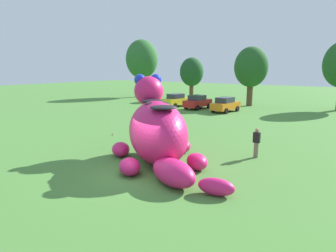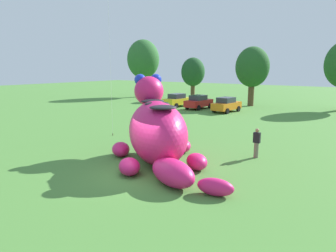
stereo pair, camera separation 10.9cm
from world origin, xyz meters
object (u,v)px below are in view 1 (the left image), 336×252
(giant_inflatable_creature, at_px, (158,131))
(spectator_by_cars, at_px, (256,143))
(car_orange, at_px, (225,105))
(car_yellow, at_px, (176,100))
(car_red, at_px, (198,102))
(spectator_mid_field, at_px, (161,121))

(giant_inflatable_creature, relative_size, spectator_by_cars, 5.11)
(car_orange, xyz_separation_m, spectator_by_cars, (9.09, -15.82, -0.01))
(giant_inflatable_creature, bearing_deg, car_yellow, 120.98)
(giant_inflatable_creature, distance_m, spectator_by_cars, 5.76)
(giant_inflatable_creature, height_order, car_red, giant_inflatable_creature)
(giant_inflatable_creature, xyz_separation_m, car_yellow, (-12.35, 20.57, -0.87))
(car_red, xyz_separation_m, spectator_by_cars, (13.10, -16.38, -0.01))
(car_red, distance_m, spectator_by_cars, 20.98)
(spectator_mid_field, bearing_deg, spectator_by_cars, -17.93)
(car_yellow, height_order, spectator_mid_field, car_yellow)
(car_red, bearing_deg, giant_inflatable_creature, -66.12)
(car_yellow, bearing_deg, giant_inflatable_creature, -59.02)
(car_orange, bearing_deg, car_red, 172.02)
(giant_inflatable_creature, height_order, car_orange, giant_inflatable_creature)
(car_red, bearing_deg, spectator_by_cars, -51.35)
(car_orange, height_order, spectator_by_cars, car_orange)
(car_orange, bearing_deg, spectator_mid_field, -89.25)
(car_orange, relative_size, spectator_by_cars, 2.49)
(car_orange, height_order, spectator_mid_field, car_orange)
(car_yellow, xyz_separation_m, car_orange, (7.36, -0.80, 0.00))
(giant_inflatable_creature, height_order, car_yellow, giant_inflatable_creature)
(car_red, distance_m, car_orange, 4.05)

